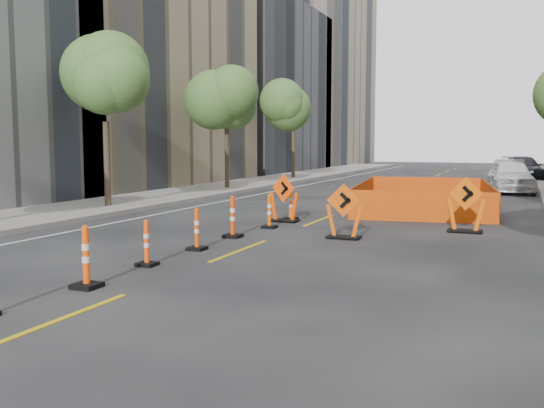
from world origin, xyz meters
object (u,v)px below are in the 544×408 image
at_px(parked_car_near, 511,176).
at_px(chevron_sign_center, 344,211).
at_px(channelizer_6, 269,211).
at_px(parked_car_mid, 509,173).
at_px(channelizer_4, 197,229).
at_px(chevron_sign_right, 466,205).
at_px(channelizer_7, 291,204).
at_px(channelizer_3, 147,243).
at_px(channelizer_2, 86,257).
at_px(parked_car_far, 522,168).
at_px(chevron_sign_left, 284,198).
at_px(channelizer_5, 233,217).

bearing_deg(parked_car_near, chevron_sign_center, -110.39).
relative_size(channelizer_6, chevron_sign_center, 0.69).
bearing_deg(parked_car_mid, channelizer_4, -102.08).
relative_size(chevron_sign_center, chevron_sign_right, 0.93).
relative_size(channelizer_7, chevron_sign_right, 0.66).
height_order(channelizer_4, chevron_sign_right, chevron_sign_right).
bearing_deg(chevron_sign_center, channelizer_3, -139.60).
distance_m(channelizer_2, chevron_sign_center, 7.49).
relative_size(channelizer_6, parked_car_mid, 0.22).
bearing_deg(parked_car_far, parked_car_near, -102.08).
bearing_deg(parked_car_mid, channelizer_3, -101.19).
bearing_deg(channelizer_7, chevron_sign_center, -49.07).
xyz_separation_m(channelizer_4, channelizer_7, (0.08, 6.04, 0.02)).
distance_m(channelizer_2, channelizer_3, 2.02).
bearing_deg(chevron_sign_center, channelizer_7, 110.41).
bearing_deg(chevron_sign_center, chevron_sign_right, 19.19).
bearing_deg(chevron_sign_right, channelizer_6, 170.49).
bearing_deg(channelizer_7, chevron_sign_left, -95.79).
xyz_separation_m(channelizer_5, chevron_sign_left, (0.09, 3.54, 0.21)).
xyz_separation_m(channelizer_3, parked_car_far, (7.03, 33.38, 0.31)).
distance_m(channelizer_6, chevron_sign_right, 5.61).
bearing_deg(channelizer_4, parked_car_near, 72.31).
relative_size(channelizer_4, chevron_sign_left, 0.65).
height_order(channelizer_7, chevron_sign_left, chevron_sign_left).
bearing_deg(chevron_sign_right, parked_car_far, 63.63).
height_order(channelizer_4, parked_car_far, parked_car_far).
bearing_deg(channelizer_6, channelizer_5, -96.21).
bearing_deg(channelizer_4, channelizer_3, -91.05).
height_order(channelizer_4, chevron_sign_left, chevron_sign_left).
relative_size(channelizer_2, parked_car_near, 0.23).
xyz_separation_m(chevron_sign_right, parked_car_mid, (0.69, 20.37, -0.03)).
relative_size(channelizer_3, channelizer_6, 0.95).
xyz_separation_m(channelizer_2, parked_car_near, (6.42, 24.41, 0.27)).
height_order(channelizer_2, channelizer_6, channelizer_2).
height_order(channelizer_3, parked_car_mid, parked_car_mid).
distance_m(channelizer_7, parked_car_mid, 20.65).
xyz_separation_m(channelizer_2, parked_car_far, (6.91, 35.39, 0.23)).
height_order(channelizer_2, channelizer_5, channelizer_5).
bearing_deg(channelizer_5, channelizer_3, -89.80).
height_order(channelizer_3, channelizer_7, channelizer_7).
relative_size(channelizer_3, parked_car_mid, 0.21).
height_order(channelizer_2, parked_car_far, parked_car_far).
bearing_deg(parked_car_near, channelizer_4, -115.88).
bearing_deg(parked_car_mid, chevron_sign_right, -90.28).
bearing_deg(channelizer_7, channelizer_6, -87.62).
distance_m(channelizer_2, channelizer_5, 6.04).
relative_size(channelizer_4, parked_car_far, 0.18).
bearing_deg(parked_car_far, chevron_sign_left, -114.59).
distance_m(chevron_sign_right, parked_car_near, 15.05).
relative_size(parked_car_near, parked_car_far, 0.90).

